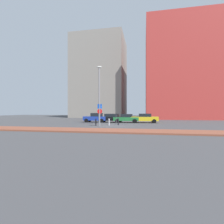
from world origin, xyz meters
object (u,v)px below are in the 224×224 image
(parked_car_green, at_px, (126,118))
(parking_meter, at_px, (116,118))
(parking_sign_post, at_px, (100,112))
(traffic_bollard_far, at_px, (109,122))
(parked_car_yellow, at_px, (144,118))
(traffic_bollard_near, at_px, (96,122))
(street_lamp, at_px, (99,91))
(parked_car_blue, at_px, (96,118))
(traffic_bollard_mid, at_px, (118,122))
(parked_car_black, at_px, (111,118))

(parked_car_green, xyz_separation_m, parking_meter, (-1.07, -3.68, 0.20))
(parking_sign_post, relative_size, traffic_bollard_far, 3.13)
(parked_car_green, bearing_deg, traffic_bollard_far, -106.91)
(parked_car_yellow, bearing_deg, parking_sign_post, -125.11)
(parked_car_yellow, height_order, traffic_bollard_near, parked_car_yellow)
(street_lamp, distance_m, traffic_bollard_far, 4.95)
(parked_car_blue, xyz_separation_m, parked_car_yellow, (8.18, 0.11, -0.03))
(parked_car_blue, relative_size, traffic_bollard_near, 4.39)
(parked_car_blue, distance_m, traffic_bollard_near, 7.06)
(parking_meter, distance_m, traffic_bollard_mid, 1.71)
(parked_car_yellow, bearing_deg, parked_car_black, -179.78)
(parked_car_black, height_order, parked_car_green, parked_car_black)
(parked_car_blue, xyz_separation_m, parked_car_black, (2.60, 0.09, -0.03))
(parked_car_green, height_order, traffic_bollard_near, parked_car_green)
(parked_car_black, height_order, parked_car_yellow, parked_car_yellow)
(parking_meter, relative_size, traffic_bollard_far, 1.62)
(parked_car_blue, bearing_deg, parked_car_green, -1.74)
(parking_sign_post, bearing_deg, parked_car_blue, 110.00)
(parking_meter, xyz_separation_m, street_lamp, (-2.39, -0.45, 3.91))
(traffic_bollard_near, bearing_deg, parking_sign_post, -48.49)
(parked_car_black, distance_m, parked_car_yellow, 5.58)
(parked_car_green, distance_m, traffic_bollard_far, 5.86)
(parked_car_blue, height_order, traffic_bollard_far, parked_car_blue)
(street_lamp, bearing_deg, traffic_bollard_far, -39.91)
(parked_car_yellow, bearing_deg, traffic_bollard_near, -131.90)
(parking_sign_post, relative_size, street_lamp, 0.33)
(parked_car_black, relative_size, parked_car_green, 1.12)
(parked_car_black, bearing_deg, street_lamp, -100.35)
(parking_meter, bearing_deg, parking_sign_post, -110.80)
(parked_car_green, bearing_deg, traffic_bollard_near, -116.18)
(traffic_bollard_near, bearing_deg, parking_meter, 53.35)
(parked_car_black, relative_size, parked_car_yellow, 1.03)
(parked_car_black, xyz_separation_m, parked_car_yellow, (5.58, 0.02, 0.01))
(traffic_bollard_mid, bearing_deg, traffic_bollard_near, -153.38)
(parking_sign_post, height_order, traffic_bollard_near, parking_sign_post)
(parked_car_green, xyz_separation_m, parked_car_yellow, (2.92, 0.27, 0.03))
(street_lamp, relative_size, traffic_bollard_far, 9.43)
(parked_car_green, bearing_deg, parking_meter, -106.24)
(parking_meter, relative_size, traffic_bollard_near, 1.60)
(parked_car_green, distance_m, street_lamp, 6.78)
(street_lamp, distance_m, traffic_bollard_near, 5.04)
(parking_sign_post, relative_size, traffic_bollard_mid, 3.01)
(street_lamp, bearing_deg, parked_car_green, 50.05)
(parking_sign_post, bearing_deg, traffic_bollard_far, 66.53)
(parking_sign_post, xyz_separation_m, parking_meter, (1.43, 3.76, -0.82))
(parked_car_yellow, bearing_deg, parking_meter, -135.31)
(parked_car_black, distance_m, traffic_bollard_far, 5.94)
(parked_car_yellow, height_order, street_lamp, street_lamp)
(parking_meter, xyz_separation_m, traffic_bollard_far, (-0.63, -1.92, -0.49))
(parked_car_black, height_order, traffic_bollard_far, parked_car_black)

